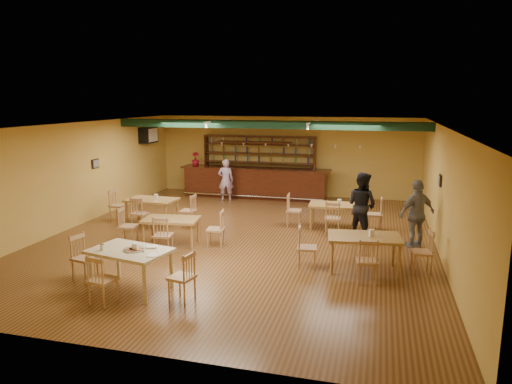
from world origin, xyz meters
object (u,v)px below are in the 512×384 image
(bar_counter, at_px, (255,183))
(dining_table_b, at_px, (334,216))
(near_table, at_px, (130,269))
(patron_right_a, at_px, (362,205))
(dining_table_c, at_px, (171,232))
(dining_table_a, at_px, (152,211))
(patron_bar, at_px, (226,180))
(dining_table_d, at_px, (364,253))

(bar_counter, height_order, dining_table_b, bar_counter)
(near_table, height_order, patron_right_a, patron_right_a)
(bar_counter, xyz_separation_m, patron_right_a, (4.09, -4.31, 0.33))
(dining_table_b, xyz_separation_m, patron_right_a, (0.80, -0.80, 0.54))
(bar_counter, relative_size, dining_table_c, 4.05)
(bar_counter, relative_size, dining_table_b, 4.02)
(dining_table_a, bearing_deg, patron_bar, 74.32)
(dining_table_d, distance_m, near_table, 4.90)
(patron_bar, relative_size, patron_right_a, 0.86)
(dining_table_b, bearing_deg, dining_table_d, -76.74)
(near_table, distance_m, patron_right_a, 6.33)
(dining_table_a, height_order, patron_bar, patron_bar)
(dining_table_b, distance_m, dining_table_d, 3.42)
(dining_table_a, height_order, dining_table_c, dining_table_a)
(bar_counter, xyz_separation_m, dining_table_d, (4.26, -6.79, -0.18))
(dining_table_c, bearing_deg, patron_bar, 85.69)
(dining_table_c, bearing_deg, dining_table_d, -14.77)
(patron_bar, bearing_deg, patron_right_a, 131.29)
(dining_table_b, xyz_separation_m, near_table, (-3.39, -5.52, 0.05))
(patron_right_a, bearing_deg, dining_table_d, 127.35)
(dining_table_a, height_order, patron_right_a, patron_right_a)
(bar_counter, bearing_deg, patron_right_a, -46.49)
(bar_counter, bearing_deg, dining_table_d, -57.90)
(dining_table_c, relative_size, patron_right_a, 0.78)
(dining_table_b, height_order, near_table, near_table)
(dining_table_b, relative_size, patron_right_a, 0.79)
(dining_table_b, relative_size, dining_table_c, 1.01)
(dining_table_c, distance_m, dining_table_d, 4.83)
(dining_table_a, xyz_separation_m, dining_table_c, (1.49, -1.86, -0.02))
(dining_table_d, height_order, patron_right_a, patron_right_a)
(bar_counter, height_order, patron_bar, patron_bar)
(dining_table_b, distance_m, dining_table_c, 4.68)
(near_table, xyz_separation_m, patron_bar, (-0.77, 8.21, 0.36))
(dining_table_d, xyz_separation_m, near_table, (-4.35, -2.24, 0.02))
(dining_table_a, relative_size, dining_table_d, 0.95)
(patron_bar, bearing_deg, dining_table_d, 117.07)
(bar_counter, bearing_deg, near_table, -90.60)
(dining_table_c, distance_m, near_table, 2.86)
(dining_table_a, relative_size, patron_bar, 0.95)
(near_table, xyz_separation_m, patron_right_a, (4.19, 4.72, 0.49))
(dining_table_b, height_order, patron_right_a, patron_right_a)
(patron_bar, bearing_deg, dining_table_c, 79.94)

